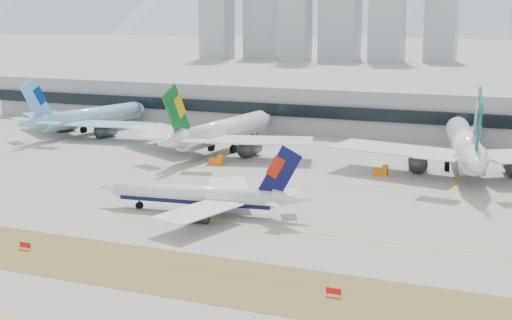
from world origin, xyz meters
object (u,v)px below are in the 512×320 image
at_px(widebody_korean, 88,118).
at_px(widebody_eva, 220,132).
at_px(terminal, 369,107).
at_px(widebody_cathay, 465,147).
at_px(taxiing_airliner, 203,196).

height_order(widebody_korean, widebody_eva, widebody_eva).
xyz_separation_m(widebody_korean, widebody_eva, (53.15, -11.80, 0.42)).
relative_size(widebody_korean, terminal, 0.20).
height_order(widebody_eva, widebody_cathay, widebody_cathay).
bearing_deg(terminal, taxiing_airliner, -92.96).
xyz_separation_m(taxiing_airliner, terminal, (5.98, 115.60, 3.94)).
bearing_deg(widebody_cathay, widebody_eva, 78.81).
bearing_deg(widebody_eva, terminal, -20.69).
bearing_deg(widebody_cathay, widebody_korean, 73.40).
bearing_deg(terminal, widebody_cathay, -56.62).
bearing_deg(widebody_korean, terminal, -47.91).
height_order(taxiing_airliner, widebody_eva, widebody_eva).
relative_size(widebody_korean, widebody_cathay, 0.83).
relative_size(taxiing_airliner, widebody_korean, 0.80).
bearing_deg(widebody_eva, widebody_korean, 84.12).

